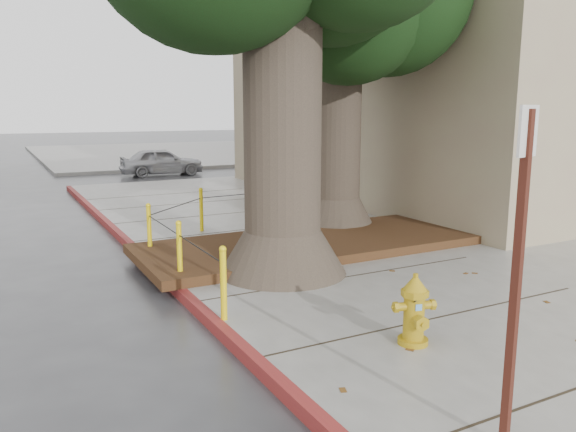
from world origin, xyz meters
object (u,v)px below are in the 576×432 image
Objects in this scene: fire_hydrant at (414,310)px; signpost at (518,262)px; car_red at (357,154)px; car_silver at (162,162)px.

signpost is (-0.65, -1.84, 1.08)m from fire_hydrant.
car_red is (12.37, 18.90, 0.03)m from fire_hydrant.
signpost is at bearing -93.27° from fire_hydrant.
car_red is at bearing 73.15° from fire_hydrant.
car_silver reaches higher than car_red.
car_silver is at bearing 99.11° from fire_hydrant.
fire_hydrant is 19.05m from car_silver.
signpost reaches higher than fire_hydrant.
fire_hydrant is at bearing 56.13° from signpost.
car_red is (9.97, 0.00, -0.01)m from car_silver.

